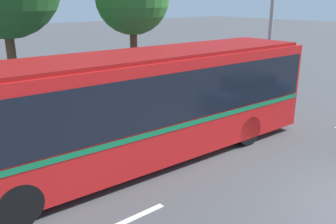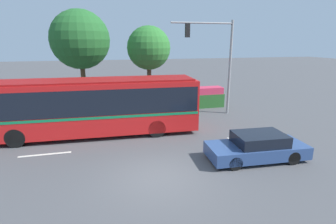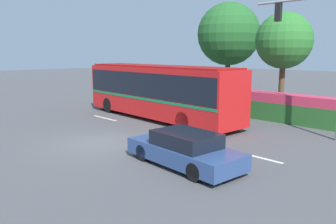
{
  "view_description": "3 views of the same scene",
  "coord_description": "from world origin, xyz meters",
  "px_view_note": "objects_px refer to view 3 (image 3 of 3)",
  "views": [
    {
      "loc": [
        -8.29,
        -2.26,
        4.67
      ],
      "look_at": [
        -1.09,
        6.3,
        1.13
      ],
      "focal_mm": 38.16,
      "sensor_mm": 36.0,
      "label": 1
    },
    {
      "loc": [
        -1.9,
        -9.21,
        5.3
      ],
      "look_at": [
        1.82,
        5.54,
        1.15
      ],
      "focal_mm": 27.84,
      "sensor_mm": 36.0,
      "label": 2
    },
    {
      "loc": [
        12.86,
        -7.91,
        3.97
      ],
      "look_at": [
        1.23,
        3.14,
        1.19
      ],
      "focal_mm": 36.41,
      "sensor_mm": 36.0,
      "label": 3
    }
  ],
  "objects_px": {
    "street_tree_centre": "(284,41)",
    "traffic_light_pole": "(322,43)",
    "city_bus": "(158,89)",
    "sedan_foreground": "(184,150)",
    "street_tree_left": "(229,34)"
  },
  "relations": [
    {
      "from": "street_tree_centre",
      "to": "sedan_foreground",
      "type": "bearing_deg",
      "value": -76.77
    },
    {
      "from": "city_bus",
      "to": "traffic_light_pole",
      "type": "relative_size",
      "value": 1.75
    },
    {
      "from": "city_bus",
      "to": "street_tree_left",
      "type": "xyz_separation_m",
      "value": [
        -1.04,
        8.31,
        3.56
      ]
    },
    {
      "from": "street_tree_centre",
      "to": "traffic_light_pole",
      "type": "bearing_deg",
      "value": -45.88
    },
    {
      "from": "street_tree_left",
      "to": "street_tree_centre",
      "type": "distance_m",
      "value": 5.69
    },
    {
      "from": "traffic_light_pole",
      "to": "street_tree_centre",
      "type": "height_order",
      "value": "traffic_light_pole"
    },
    {
      "from": "traffic_light_pole",
      "to": "street_tree_left",
      "type": "distance_m",
      "value": 11.32
    },
    {
      "from": "city_bus",
      "to": "sedan_foreground",
      "type": "distance_m",
      "value": 9.01
    },
    {
      "from": "sedan_foreground",
      "to": "street_tree_left",
      "type": "distance_m",
      "value": 16.59
    },
    {
      "from": "city_bus",
      "to": "sedan_foreground",
      "type": "xyz_separation_m",
      "value": [
        7.23,
        -5.23,
        -1.26
      ]
    },
    {
      "from": "sedan_foreground",
      "to": "street_tree_centre",
      "type": "relative_size",
      "value": 0.7
    },
    {
      "from": "city_bus",
      "to": "street_tree_centre",
      "type": "height_order",
      "value": "street_tree_centre"
    },
    {
      "from": "sedan_foreground",
      "to": "street_tree_left",
      "type": "height_order",
      "value": "street_tree_left"
    },
    {
      "from": "city_bus",
      "to": "street_tree_centre",
      "type": "relative_size",
      "value": 1.8
    },
    {
      "from": "city_bus",
      "to": "street_tree_centre",
      "type": "distance_m",
      "value": 8.6
    }
  ]
}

